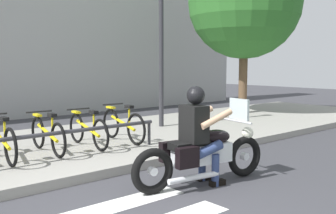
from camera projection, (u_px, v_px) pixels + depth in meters
The scene contains 11 objects.
sidewalk at pixel (3, 156), 7.04m from camera, with size 24.00×4.40×0.15m, color gray.
crosswalk_stripe_3 at pixel (84, 214), 4.50m from camera, with size 2.80×0.40×0.01m, color white.
motorcycle at pixel (203, 154), 5.59m from camera, with size 2.25×0.78×1.22m.
rider at pixel (198, 129), 5.51m from camera, with size 0.69×0.61×1.44m.
bicycle_3 at pixel (0, 140), 6.39m from camera, with size 0.48×1.70×0.75m.
bicycle_4 at pixel (47, 135), 6.91m from camera, with size 0.48×1.57×0.74m.
bicycle_5 at pixel (88, 130), 7.43m from camera, with size 0.48×1.60×0.73m.
bicycle_6 at pixel (123, 125), 7.95m from camera, with size 0.48×1.61×0.77m.
bike_rack at pixel (12, 140), 5.96m from camera, with size 5.44×0.07×0.49m.
street_lamp at pixel (161, 24), 9.68m from camera, with size 0.28×0.28×4.52m.
tree_near_rack at pixel (245, 3), 12.32m from camera, with size 3.59×3.59×5.49m.
Camera 1 is at (-2.22, -3.13, 1.74)m, focal length 41.48 mm.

